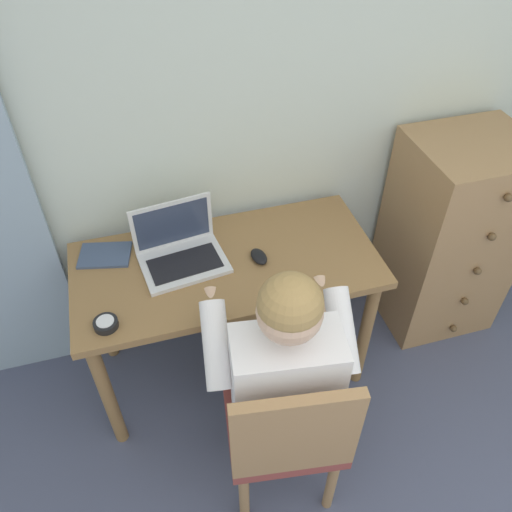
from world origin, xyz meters
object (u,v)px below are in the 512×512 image
Objects in this scene: dresser at (448,237)px; person_seated at (279,359)px; laptop at (180,250)px; computer_mouse at (259,256)px; notebook_pad at (105,255)px; desk at (227,280)px; chair at (287,431)px; desk_clock at (106,324)px.

dresser is 1.21m from person_seated.
computer_mouse is (0.31, -0.09, -0.04)m from laptop.
person_seated is 5.66× the size of notebook_pad.
laptop is (-0.17, 0.07, 0.16)m from desk.
chair is 9.67× the size of desk_clock.
desk_clock is at bearing -80.55° from notebook_pad.
person_seated reaches higher than notebook_pad.
laptop is (-1.32, -0.00, 0.25)m from dresser.
chair is at bearing -145.87° from dresser.
notebook_pad is at bearing 176.44° from dresser.
computer_mouse is at bearing -16.69° from laptop.
laptop is 4.10× the size of desk_clock.
laptop reaches higher than notebook_pad.
chair is at bearing -39.43° from desk_clock.
computer_mouse is at bearing 82.70° from person_seated.
computer_mouse is (0.06, 0.46, 0.07)m from person_seated.
person_seated is 0.47m from computer_mouse.
chair is 1.02m from notebook_pad.
notebook_pad is (-1.62, 0.10, 0.20)m from dresser.
notebook_pad is at bearing 161.16° from laptop.
chair is at bearing -97.17° from person_seated.
laptop is at bearing -6.10° from notebook_pad.
computer_mouse is at bearing -174.56° from dresser.
notebook_pad is (0.02, 0.38, -0.01)m from desk_clock.
person_seated reaches higher than computer_mouse.
desk is 1.15m from dresser.
desk is at bearing -176.24° from dresser.
desk_clock is at bearing 140.57° from chair.
desk is 6.01× the size of notebook_pad.
dresser reaches higher than laptop.
person_seated reaches higher than desk_clock.
dresser is at bearing 3.76° from desk.
dresser is 1.64m from notebook_pad.
person_seated reaches higher than dresser.
chair is (0.05, -0.66, -0.13)m from desk.
desk is 3.42× the size of laptop.
dresser is 1.03m from computer_mouse.
laptop reaches higher than desk_clock.
dresser reaches higher than notebook_pad.
computer_mouse is at bearing 16.34° from desk_clock.
desk_clock is (-0.64, -0.19, -0.00)m from computer_mouse.
desk is 14.02× the size of desk_clock.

